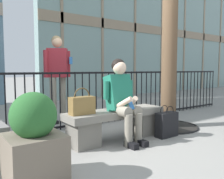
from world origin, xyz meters
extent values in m
plane|color=gray|center=(0.00, 0.00, 0.00)|extent=(60.00, 60.00, 0.00)
cube|color=gray|center=(0.00, 0.00, 0.40)|extent=(1.60, 0.44, 0.10)
cube|color=slate|center=(-0.56, 0.00, 0.17)|extent=(0.36, 0.37, 0.35)
cube|color=slate|center=(0.56, 0.00, 0.17)|extent=(0.36, 0.37, 0.35)
cylinder|color=gray|center=(-0.07, -0.18, 0.47)|extent=(0.15, 0.40, 0.15)
cylinder|color=gray|center=(-0.07, -0.38, 0.23)|extent=(0.11, 0.11, 0.45)
cube|color=black|center=(-0.07, -0.44, 0.04)|extent=(0.09, 0.22, 0.08)
cylinder|color=gray|center=(0.11, -0.18, 0.47)|extent=(0.15, 0.40, 0.15)
cylinder|color=gray|center=(0.11, -0.38, 0.23)|extent=(0.11, 0.11, 0.45)
cube|color=black|center=(0.11, -0.44, 0.04)|extent=(0.09, 0.22, 0.08)
cube|color=#1E7259|center=(0.02, -0.04, 0.71)|extent=(0.36, 0.30, 0.55)
cylinder|color=#1E7259|center=(-0.20, -0.04, 0.76)|extent=(0.08, 0.08, 0.26)
cylinder|color=beige|center=(-0.06, -0.26, 0.59)|extent=(0.16, 0.28, 0.20)
cylinder|color=#1E7259|center=(0.24, -0.04, 0.76)|extent=(0.08, 0.08, 0.26)
cylinder|color=beige|center=(0.10, -0.26, 0.59)|extent=(0.16, 0.28, 0.20)
cube|color=#2D6BB7|center=(0.02, -0.32, 0.57)|extent=(0.07, 0.10, 0.13)
sphere|color=beige|center=(0.02, -0.06, 1.08)|extent=(0.20, 0.20, 0.20)
sphere|color=black|center=(0.02, -0.03, 1.11)|extent=(0.20, 0.20, 0.20)
cube|color=olive|center=(-0.58, -0.01, 0.57)|extent=(0.34, 0.15, 0.24)
torus|color=brown|center=(-0.58, -0.01, 0.69)|extent=(0.24, 0.02, 0.24)
cube|color=black|center=(0.73, -0.35, 0.19)|extent=(0.37, 0.16, 0.39)
torus|color=black|center=(0.73, -0.41, 0.41)|extent=(0.18, 0.01, 0.18)
torus|color=black|center=(0.73, -0.30, 0.41)|extent=(0.18, 0.01, 0.18)
cylinder|color=gray|center=(-0.33, 1.60, 0.45)|extent=(0.13, 0.13, 0.90)
cube|color=black|center=(-0.33, 1.56, 0.03)|extent=(0.09, 0.22, 0.06)
cylinder|color=gray|center=(-0.13, 1.60, 0.45)|extent=(0.13, 0.13, 0.90)
cube|color=black|center=(-0.13, 1.56, 0.03)|extent=(0.09, 0.22, 0.06)
cube|color=maroon|center=(-0.23, 1.60, 1.18)|extent=(0.44, 0.39, 0.56)
cylinder|color=maroon|center=(-0.47, 1.60, 1.16)|extent=(0.08, 0.08, 0.52)
cylinder|color=maroon|center=(0.00, 1.60, 1.16)|extent=(0.08, 0.08, 0.52)
sphere|color=#DBAD89|center=(-0.23, 1.60, 1.58)|extent=(0.20, 0.20, 0.20)
sphere|color=#997F59|center=(-0.23, 1.62, 1.61)|extent=(0.20, 0.20, 0.20)
cube|color=#2D6BB7|center=(0.01, 1.50, 1.23)|extent=(0.07, 0.01, 0.14)
cylinder|color=black|center=(-1.33, 1.02, 0.51)|extent=(0.02, 0.02, 1.01)
cylinder|color=black|center=(-1.18, 1.02, 0.51)|extent=(0.02, 0.02, 1.01)
cylinder|color=black|center=(-1.03, 1.02, 0.51)|extent=(0.02, 0.02, 1.01)
cylinder|color=black|center=(-0.88, 1.02, 0.51)|extent=(0.02, 0.02, 1.01)
cylinder|color=black|center=(-0.74, 1.02, 0.51)|extent=(0.02, 0.02, 1.01)
cylinder|color=black|center=(-0.59, 1.02, 0.51)|extent=(0.02, 0.02, 1.01)
cylinder|color=black|center=(-0.44, 1.02, 0.51)|extent=(0.02, 0.02, 1.01)
cylinder|color=black|center=(-0.29, 1.02, 0.51)|extent=(0.02, 0.02, 1.01)
cylinder|color=black|center=(-0.15, 1.02, 0.51)|extent=(0.02, 0.02, 1.01)
cylinder|color=black|center=(0.00, 1.02, 0.51)|extent=(0.02, 0.02, 1.01)
cylinder|color=black|center=(0.15, 1.02, 0.51)|extent=(0.02, 0.02, 1.01)
cylinder|color=black|center=(0.29, 1.02, 0.51)|extent=(0.02, 0.02, 1.01)
cylinder|color=black|center=(0.44, 1.02, 0.51)|extent=(0.02, 0.02, 1.01)
cylinder|color=black|center=(0.59, 1.02, 0.51)|extent=(0.02, 0.02, 1.01)
cylinder|color=black|center=(0.74, 1.02, 0.51)|extent=(0.02, 0.02, 1.01)
cylinder|color=black|center=(0.88, 1.02, 0.51)|extent=(0.02, 0.02, 1.01)
cylinder|color=black|center=(1.03, 1.02, 0.51)|extent=(0.02, 0.02, 1.01)
cylinder|color=black|center=(1.18, 1.02, 0.51)|extent=(0.02, 0.02, 1.01)
cylinder|color=black|center=(1.33, 1.02, 0.51)|extent=(0.02, 0.02, 1.01)
cylinder|color=black|center=(1.47, 1.02, 0.51)|extent=(0.02, 0.02, 1.01)
cylinder|color=black|center=(1.62, 1.02, 0.51)|extent=(0.02, 0.02, 1.01)
cylinder|color=black|center=(1.77, 1.02, 0.51)|extent=(0.02, 0.02, 1.01)
cylinder|color=black|center=(1.92, 1.02, 0.51)|extent=(0.02, 0.02, 1.01)
cylinder|color=black|center=(2.06, 1.02, 0.51)|extent=(0.02, 0.02, 1.01)
cylinder|color=black|center=(2.21, 1.02, 0.51)|extent=(0.02, 0.02, 1.01)
cylinder|color=black|center=(2.36, 1.02, 0.51)|extent=(0.02, 0.02, 1.01)
cylinder|color=black|center=(2.50, 1.02, 0.51)|extent=(0.02, 0.02, 1.01)
cylinder|color=black|center=(2.65, 1.02, 0.51)|extent=(0.02, 0.02, 1.01)
cylinder|color=black|center=(2.80, 1.02, 0.51)|extent=(0.02, 0.02, 1.01)
cylinder|color=black|center=(2.95, 1.02, 0.51)|extent=(0.02, 0.02, 1.01)
cylinder|color=black|center=(3.09, 1.02, 0.51)|extent=(0.02, 0.02, 1.01)
cylinder|color=black|center=(3.24, 1.02, 0.51)|extent=(0.02, 0.02, 1.01)
cylinder|color=black|center=(3.39, 1.02, 0.51)|extent=(0.02, 0.02, 1.01)
cylinder|color=black|center=(3.54, 1.02, 0.51)|extent=(0.02, 0.02, 1.01)
cylinder|color=black|center=(3.68, 1.02, 0.51)|extent=(0.02, 0.02, 1.01)
cylinder|color=black|center=(3.83, 1.02, 0.51)|extent=(0.02, 0.02, 1.01)
cylinder|color=black|center=(3.98, 1.02, 0.51)|extent=(0.02, 0.02, 1.01)
cylinder|color=black|center=(4.12, 1.02, 0.51)|extent=(0.02, 0.02, 1.01)
cylinder|color=black|center=(4.27, 1.02, 0.51)|extent=(0.02, 0.02, 1.01)
cube|color=black|center=(0.00, 1.02, 0.05)|extent=(8.54, 0.04, 0.04)
cube|color=black|center=(0.00, 1.02, 0.99)|extent=(8.54, 0.04, 0.04)
cylinder|color=black|center=(1.25, 0.07, 0.01)|extent=(1.06, 1.06, 0.01)
torus|color=black|center=(1.25, 0.07, 0.01)|extent=(1.09, 1.09, 0.03)
cylinder|color=brown|center=(1.25, 0.07, 1.70)|extent=(0.28, 0.28, 3.40)
cube|color=#726656|center=(-1.43, -0.63, 0.23)|extent=(0.51, 0.51, 0.45)
ellipsoid|color=#28602B|center=(-1.43, -0.63, 0.63)|extent=(0.43, 0.43, 0.44)
cube|color=gray|center=(9.54, 4.81, 4.50)|extent=(0.10, 0.04, 9.00)
cube|color=gray|center=(11.18, 4.81, 4.50)|extent=(0.10, 0.04, 9.00)
cube|color=gray|center=(6.26, 4.81, 2.80)|extent=(11.48, 0.04, 0.36)
camera|label=1|loc=(-2.12, -2.82, 1.06)|focal=38.23mm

